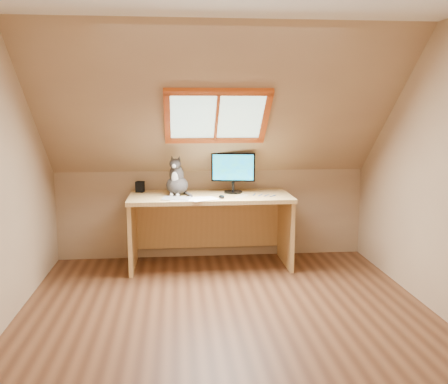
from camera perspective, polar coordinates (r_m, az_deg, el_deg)
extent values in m
plane|color=brown|center=(4.24, 0.41, -14.11)|extent=(3.50, 3.50, 0.00)
cube|color=tan|center=(2.21, 5.16, -3.63)|extent=(3.50, 0.02, 2.40)
cube|color=tan|center=(4.45, 23.49, 2.29)|extent=(0.02, 3.50, 2.40)
cube|color=tan|center=(5.75, -1.38, -2.50)|extent=(3.50, 0.02, 1.00)
cube|color=tan|center=(4.85, -0.77, 9.55)|extent=(3.50, 1.56, 1.41)
cube|color=#B2E0CC|center=(4.93, -0.84, 8.73)|extent=(0.90, 0.53, 0.48)
cube|color=#C43E12|center=(4.93, -0.84, 8.73)|extent=(1.02, 0.64, 0.59)
cube|color=#E2B36B|center=(5.33, -1.60, -0.55)|extent=(1.72, 0.75, 0.04)
cube|color=#E2B36B|center=(5.43, -10.40, -4.78)|extent=(0.04, 0.68, 0.74)
cube|color=#E2B36B|center=(5.53, 7.07, -4.41)|extent=(0.04, 0.68, 0.74)
cube|color=#E2B36B|center=(5.75, -1.82, -3.80)|extent=(1.62, 0.03, 0.52)
cylinder|color=black|center=(5.46, 1.05, 0.00)|extent=(0.20, 0.20, 0.02)
cylinder|color=black|center=(5.45, 1.05, 0.67)|extent=(0.03, 0.03, 0.11)
cube|color=black|center=(5.42, 1.06, 2.86)|extent=(0.47, 0.12, 0.31)
cube|color=blue|center=(5.39, 1.05, 2.83)|extent=(0.43, 0.08, 0.27)
ellipsoid|color=#453F3D|center=(5.35, -5.38, 0.76)|extent=(0.30, 0.33, 0.20)
ellipsoid|color=#453F3D|center=(5.31, -5.44, 1.98)|extent=(0.19, 0.19, 0.22)
ellipsoid|color=silver|center=(5.25, -5.63, 1.64)|extent=(0.08, 0.06, 0.13)
ellipsoid|color=#453F3D|center=(5.25, -5.61, 3.23)|extent=(0.15, 0.14, 0.11)
sphere|color=silver|center=(5.20, -5.75, 2.96)|extent=(0.04, 0.04, 0.04)
cone|color=#453F3D|center=(5.28, -5.95, 3.87)|extent=(0.07, 0.07, 0.07)
cone|color=#453F3D|center=(5.26, -5.15, 3.86)|extent=(0.07, 0.06, 0.07)
cube|color=black|center=(5.57, -9.58, 0.59)|extent=(0.10, 0.10, 0.12)
cube|color=#B2B2B7|center=(5.11, -5.48, -0.74)|extent=(0.31, 0.25, 0.01)
ellipsoid|color=black|center=(5.12, -0.28, -0.54)|extent=(0.07, 0.11, 0.03)
cube|color=white|center=(5.07, -3.41, -0.85)|extent=(0.33, 0.27, 0.00)
cube|color=white|center=(5.07, -3.41, -0.83)|extent=(0.32, 0.24, 0.00)
cube|color=white|center=(5.07, -3.41, -0.82)|extent=(0.35, 0.30, 0.00)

